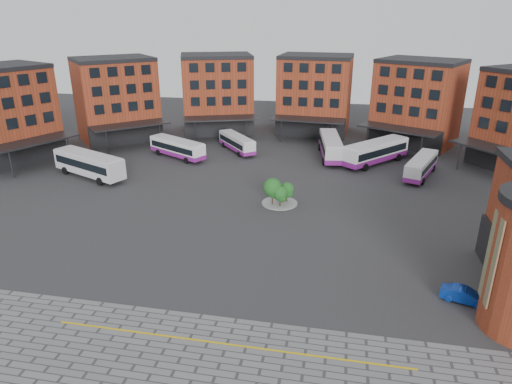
% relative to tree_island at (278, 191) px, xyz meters
% --- Properties ---
extents(ground, '(160.00, 160.00, 0.00)m').
position_rel_tree_island_xyz_m(ground, '(-1.88, -11.58, -1.76)').
color(ground, '#28282B').
rests_on(ground, ground).
extents(yellow_line, '(26.00, 0.15, 0.02)m').
position_rel_tree_island_xyz_m(yellow_line, '(0.12, -25.58, -1.73)').
color(yellow_line, gold).
rests_on(yellow_line, paving_zone).
extents(main_building, '(94.14, 42.48, 14.60)m').
position_rel_tree_island_xyz_m(main_building, '(-6.65, 26.67, 5.46)').
color(main_building, maroon).
rests_on(main_building, ground).
extents(tree_island, '(4.40, 4.40, 3.42)m').
position_rel_tree_island_xyz_m(tree_island, '(0.00, 0.00, 0.00)').
color(tree_island, gray).
rests_on(tree_island, ground).
extents(bus_a, '(12.43, 7.58, 3.49)m').
position_rel_tree_island_xyz_m(bus_a, '(-27.76, 4.85, 0.31)').
color(bus_a, silver).
rests_on(bus_a, ground).
extents(bus_b, '(10.57, 7.38, 3.02)m').
position_rel_tree_island_xyz_m(bus_b, '(-18.77, 16.05, -0.13)').
color(bus_b, white).
rests_on(bus_b, ground).
extents(bus_c, '(7.84, 8.99, 2.74)m').
position_rel_tree_island_xyz_m(bus_c, '(-10.21, 21.43, -0.28)').
color(bus_c, silver).
rests_on(bus_c, ground).
extents(bus_d, '(4.42, 12.39, 3.42)m').
position_rel_tree_island_xyz_m(bus_d, '(5.39, 20.85, 0.09)').
color(bus_d, silver).
rests_on(bus_d, ground).
extents(bus_e, '(10.40, 11.35, 3.53)m').
position_rel_tree_island_xyz_m(bus_e, '(12.34, 18.94, 0.15)').
color(bus_e, white).
rests_on(bus_e, ground).
extents(bus_f, '(5.87, 10.38, 2.88)m').
position_rel_tree_island_xyz_m(bus_f, '(18.44, 14.14, -0.20)').
color(bus_f, silver).
rests_on(bus_f, ground).
extents(blue_car, '(3.96, 2.34, 1.23)m').
position_rel_tree_island_xyz_m(blue_car, '(17.77, -16.93, -1.15)').
color(blue_car, '#0B2E94').
rests_on(blue_car, ground).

